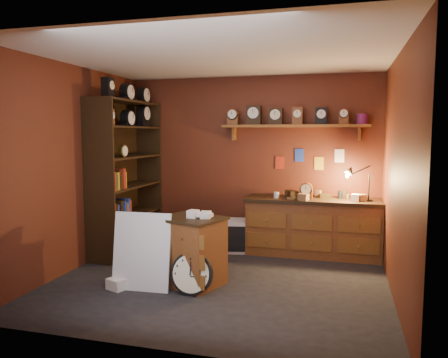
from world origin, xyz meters
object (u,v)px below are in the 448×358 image
(shelving_unit, at_px, (125,170))
(low_cabinet, at_px, (191,248))
(big_round_clock, at_px, (192,274))
(workbench, at_px, (313,224))

(shelving_unit, height_order, low_cabinet, shelving_unit)
(low_cabinet, height_order, big_round_clock, low_cabinet)
(workbench, xyz_separation_m, big_round_clock, (-1.21, -2.00, -0.23))
(shelving_unit, distance_m, workbench, 2.96)
(workbench, bearing_deg, shelving_unit, -170.04)
(shelving_unit, xyz_separation_m, workbench, (2.82, 0.49, -0.78))
(big_round_clock, bearing_deg, low_cabinet, 110.01)
(workbench, relative_size, big_round_clock, 4.09)
(low_cabinet, distance_m, big_round_clock, 0.39)
(low_cabinet, bearing_deg, workbench, 72.15)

